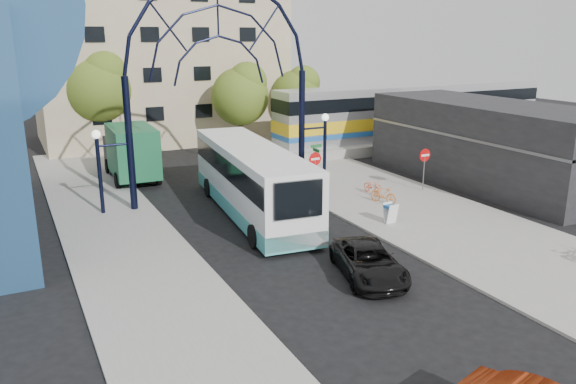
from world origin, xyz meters
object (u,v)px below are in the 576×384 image
train_car (415,110)px  bike_near_a (372,187)px  bike_near_b (383,194)px  gateway_arch (219,43)px  street_name_sign (316,158)px  city_bus (251,179)px  sandwich_board (390,211)px  do_not_enter_sign (425,159)px  green_truck (130,152)px  tree_north_c (298,92)px  stop_sign (315,163)px  tree_north_a (242,93)px  black_suv (369,262)px  tree_north_b (99,86)px

train_car → bike_near_a: (-12.16, -11.32, -2.35)m
train_car → bike_near_b: (-12.66, -13.09, -2.30)m
gateway_arch → street_name_sign: gateway_arch is taller
city_bus → sandwich_board: bearing=-36.2°
do_not_enter_sign → green_truck: size_ratio=0.35×
tree_north_c → city_bus: bearing=-124.4°
tree_north_c → stop_sign: bearing=-114.7°
stop_sign → bike_near_b: bearing=-50.6°
stop_sign → tree_north_a: 14.23m
gateway_arch → do_not_enter_sign: (11.00, -4.00, -6.58)m
sandwich_board → train_car: bearing=48.1°
tree_north_a → green_truck: tree_north_a is taller
tree_north_c → bike_near_b: tree_north_c is taller
black_suv → tree_north_a: bearing=94.8°
tree_north_a → bike_near_b: 17.52m
stop_sign → black_suv: size_ratio=0.55×
tree_north_c → black_suv: (-10.97, -26.52, -3.64)m
city_bus → tree_north_b: bearing=108.4°
tree_north_a → city_bus: (-5.78, -15.18, -2.76)m
bike_near_a → sandwich_board: bearing=-113.5°
sandwich_board → tree_north_c: tree_north_c is taller
street_name_sign → bike_near_a: street_name_sign is taller
sandwich_board → train_car: train_car is taller
tree_north_b → tree_north_c: tree_north_b is taller
sandwich_board → train_car: size_ratio=0.04×
tree_north_c → bike_near_b: bearing=-104.1°
street_name_sign → city_bus: (-4.86, -1.86, -0.29)m
street_name_sign → bike_near_a: size_ratio=1.73×
tree_north_b → black_suv: size_ratio=1.76×
sandwich_board → green_truck: 17.66m
tree_north_b → city_bus: tree_north_b is taller
gateway_arch → sandwich_board: (5.60, -8.02, -7.81)m
city_bus → green_truck: city_bus is taller
stop_sign → city_bus: city_bus is taller
stop_sign → city_bus: bearing=-164.3°
gateway_arch → bike_near_a: (7.84, -3.32, -8.01)m
stop_sign → tree_north_c: 17.68m
street_name_sign → tree_north_a: size_ratio=0.40×
tree_north_c → bike_near_b: (-4.78, -19.02, -3.67)m
tree_north_b → bike_near_a: 23.02m
sandwich_board → city_bus: city_bus is taller
sandwich_board → black_suv: black_suv is taller
stop_sign → tree_north_c: size_ratio=0.38×
gateway_arch → tree_north_c: bearing=49.0°
tree_north_b → green_truck: 9.62m
bike_near_b → sandwich_board: bearing=-143.2°
sandwich_board → tree_north_a: bearing=88.5°
do_not_enter_sign → bike_near_b: 4.06m
gateway_arch → train_car: (20.00, 8.00, -5.66)m
gateway_arch → sandwich_board: gateway_arch is taller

